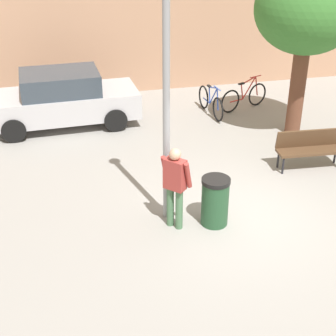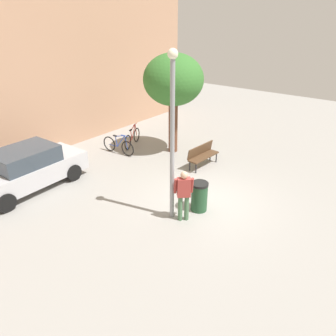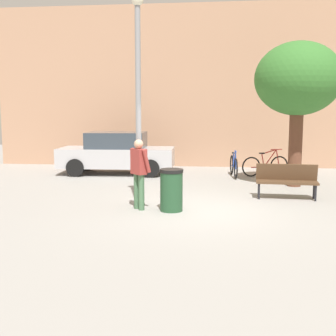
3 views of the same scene
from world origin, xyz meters
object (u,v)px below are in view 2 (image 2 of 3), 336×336
(bicycle_blue, at_px, (118,146))
(trash_bin, at_px, (199,196))
(person_by_lamppost, at_px, (184,193))
(parked_car_silver, at_px, (27,169))
(plaza_tree, at_px, (173,81))
(bicycle_red, at_px, (132,138))
(lamppost, at_px, (172,129))
(park_bench, at_px, (202,154))

(bicycle_blue, relative_size, trash_bin, 1.82)
(person_by_lamppost, height_order, parked_car_silver, person_by_lamppost)
(person_by_lamppost, xyz_separation_m, bicycle_blue, (2.44, 5.44, -0.58))
(plaza_tree, bearing_deg, bicycle_red, 108.14)
(lamppost, relative_size, trash_bin, 5.08)
(park_bench, bearing_deg, parked_car_silver, 144.62)
(plaza_tree, xyz_separation_m, trash_bin, (-3.46, -3.73, -2.74))
(person_by_lamppost, distance_m, trash_bin, 0.91)
(lamppost, bearing_deg, bicycle_blue, 63.48)
(bicycle_blue, relative_size, bicycle_red, 1.06)
(bicycle_red, xyz_separation_m, trash_bin, (-2.81, -5.72, 0.12))
(person_by_lamppost, height_order, trash_bin, person_by_lamppost)
(park_bench, distance_m, bicycle_red, 3.96)
(plaza_tree, height_order, parked_car_silver, plaza_tree)
(park_bench, bearing_deg, trash_bin, -148.77)
(trash_bin, bearing_deg, person_by_lamppost, 174.67)
(lamppost, height_order, person_by_lamppost, lamppost)
(bicycle_blue, distance_m, parked_car_silver, 4.32)
(bicycle_blue, bearing_deg, trash_bin, -106.83)
(trash_bin, bearing_deg, bicycle_red, 63.88)
(lamppost, relative_size, bicycle_blue, 2.79)
(person_by_lamppost, bearing_deg, trash_bin, -5.33)
(bicycle_red, relative_size, parked_car_silver, 0.40)
(plaza_tree, bearing_deg, park_bench, -105.60)
(person_by_lamppost, distance_m, plaza_tree, 6.04)
(lamppost, distance_m, plaza_tree, 5.42)
(bicycle_red, relative_size, trash_bin, 1.72)
(bicycle_red, distance_m, parked_car_silver, 5.45)
(person_by_lamppost, xyz_separation_m, park_bench, (3.69, 1.69, -0.42))
(person_by_lamppost, relative_size, bicycle_blue, 0.92)
(person_by_lamppost, relative_size, park_bench, 1.03)
(bicycle_red, bearing_deg, plaza_tree, -71.86)
(plaza_tree, bearing_deg, lamppost, -142.87)
(bicycle_blue, bearing_deg, parked_car_silver, 177.43)
(park_bench, height_order, trash_bin, trash_bin)
(plaza_tree, distance_m, trash_bin, 5.78)
(bicycle_blue, bearing_deg, bicycle_red, 10.69)
(plaza_tree, bearing_deg, bicycle_blue, 135.19)
(plaza_tree, height_order, trash_bin, plaza_tree)
(person_by_lamppost, relative_size, parked_car_silver, 0.39)
(park_bench, relative_size, plaza_tree, 0.37)
(trash_bin, bearing_deg, bicycle_blue, 73.17)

